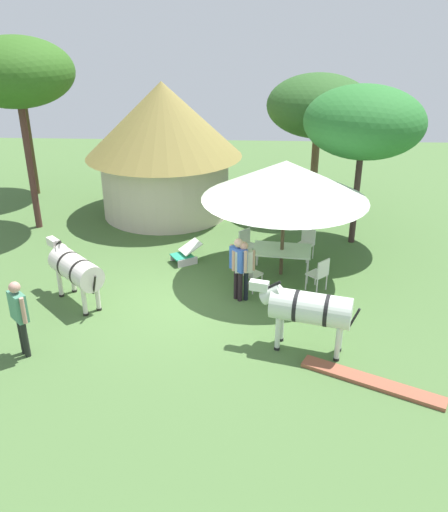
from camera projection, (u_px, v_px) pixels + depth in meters
name	position (u px, v px, depth m)	size (l,w,h in m)	color
ground_plane	(190.00, 301.00, 13.42)	(36.00, 36.00, 0.00)	#4A6C38
thatched_hut	(164.00, 144.00, 18.25)	(5.33, 5.33, 4.51)	beige
shade_umbrella	(285.00, 180.00, 13.70)	(4.32, 4.32, 3.17)	#4E3D2B
patio_dining_table	(282.00, 252.00, 14.54)	(1.66, 1.17, 0.74)	silver
patio_chair_near_lawn	(306.00, 242.00, 15.53)	(0.60, 0.60, 0.90)	white
patio_chair_east_end	(247.00, 243.00, 15.46)	(0.61, 0.61, 0.90)	silver
patio_chair_near_hut	(250.00, 272.00, 13.74)	(0.61, 0.61, 0.90)	silver
patio_chair_west_end	(320.00, 273.00, 13.71)	(0.61, 0.61, 0.90)	white
guest_beside_umbrella	(243.00, 266.00, 13.11)	(0.57, 0.24, 1.58)	black
guest_behind_table	(238.00, 264.00, 13.11)	(0.46, 0.47, 1.65)	black
standing_watcher	(19.00, 312.00, 10.94)	(0.48, 0.48, 1.72)	black
striped_lounge_chair	(185.00, 254.00, 15.41)	(0.98, 0.88, 0.58)	#269771
zebra_nearest_camera	(75.00, 268.00, 13.00)	(1.79, 1.81, 1.47)	silver
zebra_by_umbrella	(308.00, 308.00, 11.11)	(2.28, 1.07, 1.55)	silver
acacia_tree_left_background	(319.00, 106.00, 18.29)	(3.56, 3.56, 4.70)	brown
acacia_tree_behind_hut	(20.00, 73.00, 19.35)	(3.54, 3.54, 5.59)	#4F3C24
acacia_tree_far_lawn	(364.00, 122.00, 15.31)	(3.44, 3.44, 4.74)	#3F2D2B
acacia_tree_right_background	(16.00, 73.00, 15.95)	(3.46, 3.46, 5.96)	#53302B
brick_patio_kerb	(371.00, 382.00, 10.48)	(2.80, 0.36, 0.08)	#99523B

